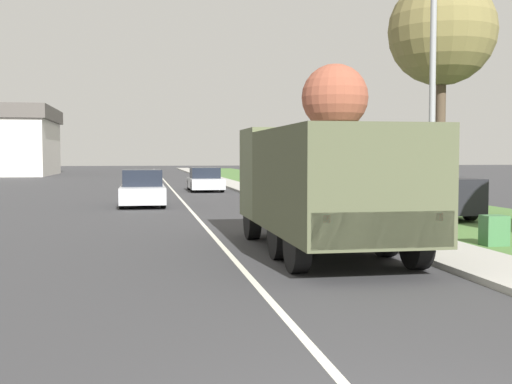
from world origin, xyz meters
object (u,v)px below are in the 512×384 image
object	(u,v)px
car_nearest_ahead	(143,190)
lamp_post	(424,65)
car_second_ahead	(205,180)
pickup_truck	(418,190)
military_truck	(323,181)

from	to	relation	value
car_nearest_ahead	lamp_post	distance (m)	15.16
car_second_ahead	pickup_truck	xyz separation A→B (m)	(5.77, -17.04, 0.27)
car_nearest_ahead	car_second_ahead	world-z (taller)	car_nearest_ahead
pickup_truck	lamp_post	world-z (taller)	lamp_post
military_truck	lamp_post	world-z (taller)	lamp_post
car_nearest_ahead	lamp_post	world-z (taller)	lamp_post
military_truck	pickup_truck	world-z (taller)	military_truck
military_truck	car_second_ahead	world-z (taller)	military_truck
military_truck	pickup_truck	bearing A→B (deg)	53.41
pickup_truck	car_nearest_ahead	bearing A→B (deg)	146.42
car_nearest_ahead	pickup_truck	bearing A→B (deg)	-33.58
pickup_truck	car_second_ahead	bearing A→B (deg)	108.72
car_second_ahead	lamp_post	distance (m)	24.50
car_second_ahead	lamp_post	bearing A→B (deg)	-83.63
military_truck	car_nearest_ahead	size ratio (longest dim) A/B	1.63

